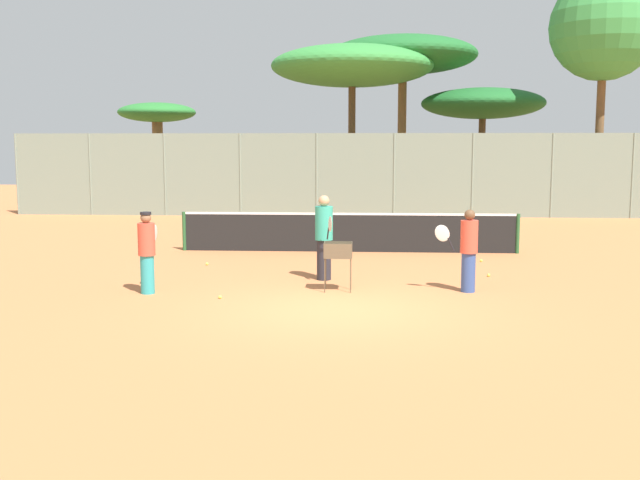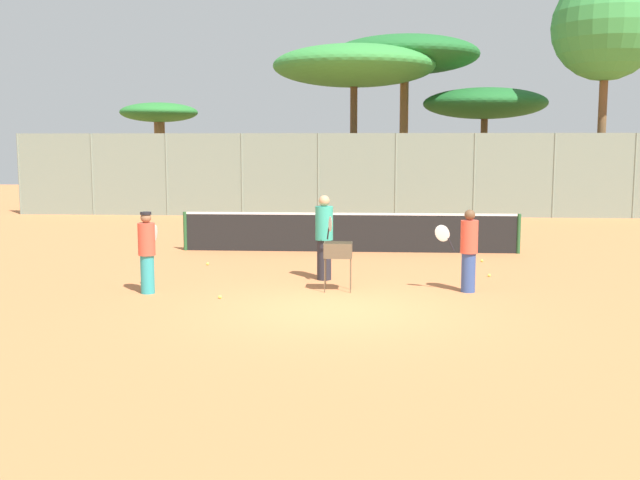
{
  "view_description": "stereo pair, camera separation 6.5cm",
  "coord_description": "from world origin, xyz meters",
  "px_view_note": "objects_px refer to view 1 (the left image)",
  "views": [
    {
      "loc": [
        0.51,
        -13.0,
        2.92
      ],
      "look_at": [
        -0.44,
        1.92,
        1.0
      ],
      "focal_mm": 42.0,
      "sensor_mm": 36.0,
      "label": 1
    },
    {
      "loc": [
        0.58,
        -12.99,
        2.92
      ],
      "look_at": [
        -0.44,
        1.92,
        1.0
      ],
      "focal_mm": 42.0,
      "sensor_mm": 36.0,
      "label": 2
    }
  ],
  "objects_px": {
    "tennis_net": "(349,232)",
    "player_white_outfit": "(147,251)",
    "ball_cart": "(338,254)",
    "player_yellow_shirt": "(324,237)",
    "player_red_cap": "(468,250)"
  },
  "relations": [
    {
      "from": "player_white_outfit",
      "to": "player_yellow_shirt",
      "type": "relative_size",
      "value": 0.88
    },
    {
      "from": "player_red_cap",
      "to": "player_yellow_shirt",
      "type": "distance_m",
      "value": 3.15
    },
    {
      "from": "ball_cart",
      "to": "player_yellow_shirt",
      "type": "bearing_deg",
      "value": 105.51
    },
    {
      "from": "player_white_outfit",
      "to": "ball_cart",
      "type": "xyz_separation_m",
      "value": [
        3.72,
        0.48,
        -0.09
      ]
    },
    {
      "from": "player_white_outfit",
      "to": "ball_cart",
      "type": "bearing_deg",
      "value": -80.13
    },
    {
      "from": "player_red_cap",
      "to": "ball_cart",
      "type": "distance_m",
      "value": 2.59
    },
    {
      "from": "tennis_net",
      "to": "player_white_outfit",
      "type": "bearing_deg",
      "value": -122.37
    },
    {
      "from": "tennis_net",
      "to": "ball_cart",
      "type": "height_order",
      "value": "tennis_net"
    },
    {
      "from": "player_red_cap",
      "to": "ball_cart",
      "type": "bearing_deg",
      "value": 8.12
    },
    {
      "from": "tennis_net",
      "to": "player_red_cap",
      "type": "distance_m",
      "value": 5.98
    },
    {
      "from": "tennis_net",
      "to": "player_yellow_shirt",
      "type": "bearing_deg",
      "value": -95.62
    },
    {
      "from": "tennis_net",
      "to": "ball_cart",
      "type": "relative_size",
      "value": 9.39
    },
    {
      "from": "player_yellow_shirt",
      "to": "ball_cart",
      "type": "distance_m",
      "value": 1.3
    },
    {
      "from": "player_white_outfit",
      "to": "player_red_cap",
      "type": "relative_size",
      "value": 0.98
    },
    {
      "from": "player_white_outfit",
      "to": "tennis_net",
      "type": "bearing_deg",
      "value": -29.83
    }
  ]
}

